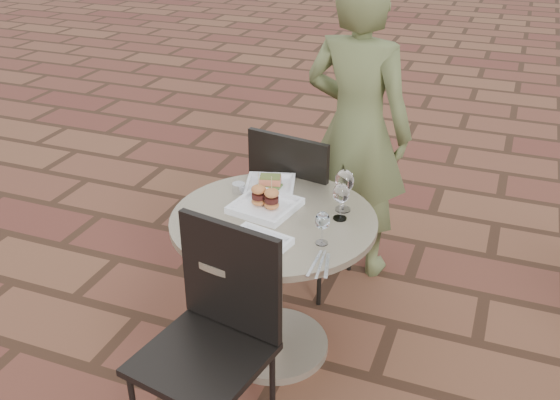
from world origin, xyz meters
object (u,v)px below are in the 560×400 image
(plate_sliders, at_px, (265,203))
(plate_tuna, at_px, (252,246))
(chair_near, at_px, (216,324))
(plate_salmon, at_px, (270,184))
(cafe_table, at_px, (274,265))
(diner, at_px, (357,130))
(chair_far, at_px, (298,198))

(plate_sliders, height_order, plate_tuna, plate_sliders)
(chair_near, height_order, plate_tuna, chair_near)
(chair_near, relative_size, plate_salmon, 3.32)
(plate_tuna, bearing_deg, plate_sliders, 103.58)
(cafe_table, xyz_separation_m, chair_near, (-0.02, -0.54, 0.07))
(diner, bearing_deg, chair_near, 93.38)
(chair_far, distance_m, diner, 0.49)
(chair_near, relative_size, diner, 0.56)
(plate_salmon, bearing_deg, plate_tuna, -75.51)
(plate_sliders, distance_m, plate_tuna, 0.33)
(chair_far, distance_m, chair_near, 1.07)
(plate_sliders, bearing_deg, chair_far, 91.81)
(diner, distance_m, plate_salmon, 0.67)
(chair_near, height_order, plate_sliders, chair_near)
(chair_near, relative_size, plate_tuna, 3.22)
(chair_far, height_order, diner, diner)
(plate_sliders, bearing_deg, plate_salmon, 105.95)
(cafe_table, height_order, chair_far, chair_far)
(plate_sliders, bearing_deg, cafe_table, -42.14)
(cafe_table, bearing_deg, plate_sliders, 137.86)
(chair_near, xyz_separation_m, plate_tuna, (0.04, 0.27, 0.20))
(diner, relative_size, plate_salmon, 5.93)
(plate_tuna, bearing_deg, plate_salmon, 104.49)
(plate_tuna, bearing_deg, chair_far, 96.64)
(cafe_table, bearing_deg, diner, 81.15)
(diner, height_order, plate_salmon, diner)
(chair_far, height_order, plate_sliders, chair_far)
(cafe_table, distance_m, diner, 0.94)
(chair_far, bearing_deg, plate_sliders, 101.50)
(chair_far, xyz_separation_m, chair_near, (0.06, -1.07, 0.00))
(chair_far, xyz_separation_m, plate_salmon, (-0.04, -0.27, 0.20))
(chair_near, bearing_deg, diner, 93.97)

